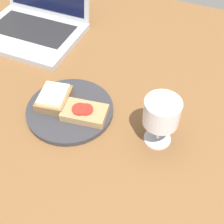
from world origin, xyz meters
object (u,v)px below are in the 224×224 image
object	(u,v)px
sandwich_with_cheese	(54,98)
wine_glass	(161,114)
sandwich_with_tomato	(85,112)
laptop	(34,21)
plate	(70,110)

from	to	relation	value
sandwich_with_cheese	wine_glass	distance (cm)	29.84
sandwich_with_cheese	wine_glass	xyz separation A→B (cm)	(29.17, -0.15, 6.30)
sandwich_with_tomato	wine_glass	size ratio (longest dim) A/B	0.93
sandwich_with_cheese	wine_glass	bearing A→B (deg)	-0.29
wine_glass	laptop	xyz separation A→B (cm)	(-53.51, 28.84, -5.23)
sandwich_with_tomato	laptop	distance (cm)	45.20
plate	sandwich_with_cheese	distance (cm)	5.38
sandwich_with_tomato	sandwich_with_cheese	xyz separation A→B (cm)	(-9.65, 1.07, 0.39)
sandwich_with_tomato	laptop	bearing A→B (deg)	138.79
plate	laptop	size ratio (longest dim) A/B	0.69
wine_glass	sandwich_with_tomato	bearing A→B (deg)	-177.28
plate	sandwich_with_tomato	world-z (taller)	sandwich_with_tomato
plate	wine_glass	distance (cm)	25.79
sandwich_with_cheese	sandwich_with_tomato	bearing A→B (deg)	-6.35
plate	sandwich_with_tomato	distance (cm)	5.19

